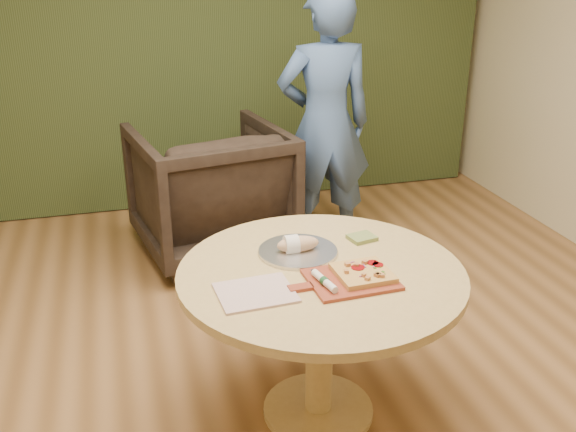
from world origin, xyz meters
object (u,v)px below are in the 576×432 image
at_px(flatbread_pizza, 363,273).
at_px(bread_roll, 296,244).
at_px(pizza_paddle, 349,280).
at_px(armchair, 210,184).
at_px(cutlery_roll, 324,281).
at_px(serving_tray, 298,251).
at_px(pedestal_table, 321,299).
at_px(person_standing, 325,124).

xyz_separation_m(flatbread_pizza, bread_roll, (-0.20, 0.30, 0.02)).
distance_m(pizza_paddle, bread_roll, 0.34).
distance_m(bread_roll, armchair, 1.73).
relative_size(cutlery_roll, armchair, 0.20).
distance_m(flatbread_pizza, armchair, 2.05).
bearing_deg(flatbread_pizza, serving_tray, 122.23).
height_order(pizza_paddle, flatbread_pizza, flatbread_pizza).
bearing_deg(flatbread_pizza, pedestal_table, 139.89).
relative_size(pedestal_table, pizza_paddle, 2.73).
bearing_deg(bread_roll, serving_tray, 0.00).
height_order(flatbread_pizza, person_standing, person_standing).
bearing_deg(bread_roll, cutlery_roll, -86.25).
xyz_separation_m(cutlery_roll, person_standing, (0.63, 1.90, 0.13)).
bearing_deg(armchair, bread_roll, 84.17).
distance_m(cutlery_roll, armchair, 2.06).
distance_m(serving_tray, bread_roll, 0.04).
relative_size(bread_roll, person_standing, 0.11).
bearing_deg(person_standing, serving_tray, 70.68).
height_order(serving_tray, person_standing, person_standing).
relative_size(pizza_paddle, bread_roll, 2.34).
distance_m(pizza_paddle, person_standing, 1.95).
bearing_deg(cutlery_roll, pizza_paddle, -0.69).
xyz_separation_m(flatbread_pizza, serving_tray, (-0.19, 0.30, -0.02)).
relative_size(flatbread_pizza, bread_roll, 1.19).
height_order(pedestal_table, cutlery_roll, cutlery_roll).
xyz_separation_m(bread_roll, armchair, (-0.13, 1.70, -0.29)).
distance_m(bread_roll, person_standing, 1.70).
bearing_deg(armchair, serving_tray, 84.47).
bearing_deg(pedestal_table, flatbread_pizza, -40.11).
height_order(pedestal_table, pizza_paddle, pizza_paddle).
bearing_deg(bread_roll, pizza_paddle, -66.86).
bearing_deg(armchair, pizza_paddle, 87.28).
xyz_separation_m(pizza_paddle, serving_tray, (-0.13, 0.31, -0.00)).
distance_m(serving_tray, person_standing, 1.70).
height_order(pedestal_table, serving_tray, serving_tray).
height_order(pedestal_table, bread_roll, bread_roll).
relative_size(pedestal_table, serving_tray, 3.46).
xyz_separation_m(cutlery_roll, bread_roll, (-0.02, 0.34, 0.01)).
bearing_deg(person_standing, bread_roll, 70.40).
xyz_separation_m(cutlery_roll, serving_tray, (-0.01, 0.34, -0.02)).
relative_size(serving_tray, bread_roll, 1.84).
height_order(cutlery_roll, bread_roll, bread_roll).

